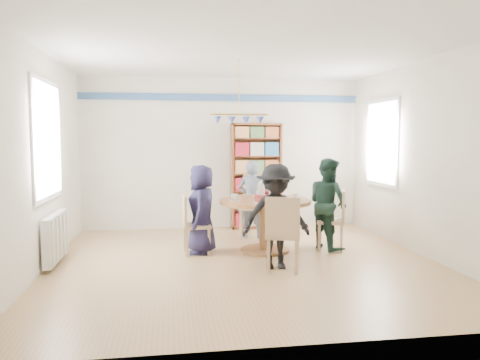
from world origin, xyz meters
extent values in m
plane|color=tan|center=(0.00, 0.00, 0.00)|extent=(5.00, 5.00, 0.00)
plane|color=white|center=(0.00, 0.00, 2.70)|extent=(5.00, 5.00, 0.00)
plane|color=white|center=(0.00, 2.50, 1.35)|extent=(5.00, 0.00, 5.00)
plane|color=white|center=(0.00, -2.50, 1.35)|extent=(5.00, 0.00, 5.00)
plane|color=white|center=(-2.50, 0.00, 1.35)|extent=(0.00, 5.00, 5.00)
plane|color=white|center=(2.50, 0.00, 1.35)|extent=(0.00, 5.00, 5.00)
cube|color=#2F5282|center=(0.00, 2.48, 2.35)|extent=(5.00, 0.02, 0.12)
cube|color=white|center=(-2.48, 0.30, 1.60)|extent=(0.03, 1.32, 1.52)
cube|color=white|center=(-2.46, 0.30, 1.60)|extent=(0.01, 1.20, 1.40)
cube|color=white|center=(2.48, 1.30, 1.55)|extent=(0.03, 1.12, 1.42)
cube|color=white|center=(2.46, 1.30, 1.55)|extent=(0.01, 1.00, 1.30)
cylinder|color=gold|center=(0.00, 0.50, 2.33)|extent=(0.01, 0.01, 0.75)
cylinder|color=gold|center=(0.00, 0.50, 1.95)|extent=(0.80, 0.02, 0.02)
cone|color=#465BC4|center=(-0.30, 0.50, 1.87)|extent=(0.11, 0.11, 0.10)
cone|color=#465BC4|center=(-0.10, 0.50, 1.87)|extent=(0.11, 0.11, 0.10)
cone|color=#465BC4|center=(0.10, 0.50, 1.87)|extent=(0.11, 0.11, 0.10)
cone|color=#465BC4|center=(0.30, 0.50, 1.87)|extent=(0.11, 0.11, 0.10)
cube|color=silver|center=(-2.42, 0.30, 0.35)|extent=(0.10, 1.00, 0.60)
cube|color=silver|center=(-2.36, -0.10, 0.35)|extent=(0.02, 0.06, 0.56)
cube|color=silver|center=(-2.36, 0.10, 0.35)|extent=(0.02, 0.06, 0.56)
cube|color=silver|center=(-2.36, 0.30, 0.35)|extent=(0.02, 0.06, 0.56)
cube|color=silver|center=(-2.36, 0.50, 0.35)|extent=(0.02, 0.06, 0.56)
cube|color=silver|center=(-2.36, 0.70, 0.35)|extent=(0.02, 0.06, 0.56)
cylinder|color=brown|center=(0.39, 0.57, 0.72)|extent=(1.30, 1.30, 0.05)
cylinder|color=brown|center=(0.39, 0.57, 0.35)|extent=(0.16, 0.16, 0.70)
cylinder|color=brown|center=(0.39, 0.57, 0.02)|extent=(0.70, 0.70, 0.04)
cube|color=tan|center=(-0.59, 0.58, 0.40)|extent=(0.39, 0.39, 0.04)
cube|color=tan|center=(-0.76, 0.56, 0.62)|extent=(0.06, 0.37, 0.44)
cube|color=tan|center=(-0.43, 0.44, 0.19)|extent=(0.04, 0.04, 0.38)
cube|color=tan|center=(-0.45, 0.74, 0.19)|extent=(0.04, 0.04, 0.38)
cube|color=tan|center=(-0.73, 0.42, 0.19)|extent=(0.04, 0.04, 0.38)
cube|color=tan|center=(-0.75, 0.72, 0.19)|extent=(0.04, 0.04, 0.38)
cube|color=tan|center=(1.37, 0.56, 0.41)|extent=(0.50, 0.50, 0.05)
cube|color=tan|center=(1.53, 0.50, 0.64)|extent=(0.17, 0.37, 0.46)
cube|color=tan|center=(1.28, 0.77, 0.20)|extent=(0.05, 0.05, 0.39)
cube|color=tan|center=(1.17, 0.47, 0.20)|extent=(0.05, 0.05, 0.39)
cube|color=tan|center=(1.57, 0.65, 0.20)|extent=(0.05, 0.05, 0.39)
cube|color=tan|center=(1.46, 0.36, 0.20)|extent=(0.05, 0.05, 0.39)
cube|color=tan|center=(0.41, 1.51, 0.50)|extent=(0.60, 0.60, 0.06)
cube|color=tan|center=(0.49, 1.71, 0.78)|extent=(0.45, 0.21, 0.56)
cube|color=tan|center=(0.17, 1.40, 0.24)|extent=(0.06, 0.06, 0.48)
cube|color=tan|center=(0.52, 1.27, 0.24)|extent=(0.06, 0.06, 0.48)
cube|color=tan|center=(0.30, 1.76, 0.24)|extent=(0.06, 0.06, 0.48)
cube|color=tan|center=(0.66, 1.62, 0.24)|extent=(0.06, 0.06, 0.48)
cube|color=tan|center=(0.41, -0.42, 0.44)|extent=(0.51, 0.51, 0.05)
cube|color=tan|center=(0.36, -0.60, 0.68)|extent=(0.40, 0.16, 0.49)
cube|color=tan|center=(0.62, -0.31, 0.21)|extent=(0.05, 0.05, 0.42)
cube|color=tan|center=(0.30, -0.22, 0.21)|extent=(0.05, 0.05, 0.42)
cube|color=tan|center=(0.52, -0.63, 0.21)|extent=(0.05, 0.05, 0.42)
cube|color=tan|center=(0.20, -0.53, 0.21)|extent=(0.05, 0.05, 0.42)
imported|color=#1B1937|center=(-0.52, 0.61, 0.63)|extent=(0.48, 0.66, 1.25)
imported|color=#193229|center=(1.33, 0.60, 0.67)|extent=(0.71, 0.79, 1.34)
imported|color=gray|center=(0.36, 1.51, 0.63)|extent=(0.54, 0.44, 1.26)
imported|color=black|center=(0.34, -0.31, 0.65)|extent=(0.87, 0.53, 1.31)
cube|color=brown|center=(0.15, 2.34, 0.95)|extent=(0.04, 0.27, 1.89)
cube|color=brown|center=(1.02, 2.34, 0.95)|extent=(0.04, 0.27, 1.89)
cube|color=brown|center=(0.59, 2.34, 1.87)|extent=(0.90, 0.27, 0.04)
cube|color=brown|center=(0.59, 2.34, 0.03)|extent=(0.90, 0.27, 0.05)
cube|color=brown|center=(0.59, 2.47, 0.95)|extent=(0.90, 0.02, 1.89)
cube|color=brown|center=(0.59, 2.34, 0.36)|extent=(0.85, 0.25, 0.02)
cube|color=brown|center=(0.59, 2.34, 0.68)|extent=(0.85, 0.25, 0.02)
cube|color=brown|center=(0.59, 2.34, 0.99)|extent=(0.85, 0.25, 0.02)
cube|color=brown|center=(0.59, 2.34, 1.31)|extent=(0.85, 0.25, 0.02)
cube|color=brown|center=(0.59, 2.34, 1.62)|extent=(0.85, 0.25, 0.02)
cube|color=maroon|center=(0.32, 2.32, 0.17)|extent=(0.25, 0.20, 0.23)
cube|color=beige|center=(0.59, 2.32, 0.17)|extent=(0.25, 0.20, 0.23)
cube|color=#276292|center=(0.86, 2.32, 0.17)|extent=(0.25, 0.20, 0.23)
cube|color=tan|center=(0.32, 2.32, 0.49)|extent=(0.25, 0.20, 0.23)
cube|color=#436739|center=(0.59, 2.32, 0.49)|extent=(0.25, 0.20, 0.23)
cube|color=#964D29|center=(0.86, 2.32, 0.49)|extent=(0.25, 0.20, 0.23)
cube|color=maroon|center=(0.32, 2.32, 0.80)|extent=(0.25, 0.20, 0.23)
cube|color=beige|center=(0.59, 2.32, 0.80)|extent=(0.25, 0.20, 0.23)
cube|color=#276292|center=(0.86, 2.32, 0.80)|extent=(0.25, 0.20, 0.23)
cube|color=tan|center=(0.32, 2.32, 1.12)|extent=(0.25, 0.20, 0.23)
cube|color=#436739|center=(0.59, 2.32, 1.12)|extent=(0.25, 0.20, 0.23)
cube|color=#964D29|center=(0.86, 2.32, 1.12)|extent=(0.25, 0.20, 0.23)
cube|color=maroon|center=(0.32, 2.32, 1.43)|extent=(0.25, 0.20, 0.23)
cube|color=beige|center=(0.59, 2.32, 1.43)|extent=(0.25, 0.20, 0.23)
cube|color=#276292|center=(0.86, 2.32, 1.43)|extent=(0.25, 0.20, 0.23)
cube|color=tan|center=(0.32, 2.32, 1.73)|extent=(0.25, 0.20, 0.20)
cube|color=#436739|center=(0.59, 2.32, 1.73)|extent=(0.25, 0.20, 0.20)
cube|color=#964D29|center=(0.86, 2.32, 1.73)|extent=(0.25, 0.20, 0.20)
cylinder|color=white|center=(0.34, 0.64, 0.86)|extent=(0.11, 0.11, 0.22)
sphere|color=white|center=(0.34, 0.64, 0.97)|extent=(0.08, 0.08, 0.08)
cylinder|color=silver|center=(0.50, 0.68, 0.88)|extent=(0.06, 0.06, 0.25)
cylinder|color=#465BC4|center=(0.50, 0.68, 1.01)|extent=(0.03, 0.03, 0.03)
cylinder|color=white|center=(0.43, 0.82, 0.76)|extent=(0.27, 0.27, 0.01)
cylinder|color=maroon|center=(0.43, 0.82, 0.80)|extent=(0.22, 0.22, 0.08)
cylinder|color=white|center=(0.30, 0.30, 0.76)|extent=(0.27, 0.27, 0.01)
cylinder|color=maroon|center=(0.30, 0.30, 0.80)|extent=(0.22, 0.22, 0.08)
cylinder|color=white|center=(-0.05, 0.57, 0.75)|extent=(0.18, 0.18, 0.01)
imported|color=white|center=(-0.05, 0.57, 0.79)|extent=(0.11, 0.11, 0.09)
cylinder|color=white|center=(0.82, 0.57, 0.75)|extent=(0.18, 0.18, 0.01)
imported|color=white|center=(0.82, 0.57, 0.79)|extent=(0.09, 0.09, 0.08)
cylinder|color=white|center=(0.39, 1.01, 0.75)|extent=(0.18, 0.18, 0.01)
imported|color=white|center=(0.39, 1.01, 0.79)|extent=(0.11, 0.11, 0.09)
cylinder|color=white|center=(0.39, 0.13, 0.75)|extent=(0.18, 0.18, 0.01)
imported|color=white|center=(0.39, 0.13, 0.79)|extent=(0.09, 0.09, 0.08)
camera|label=1|loc=(-0.95, -5.92, 1.61)|focal=35.00mm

